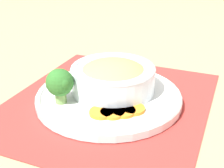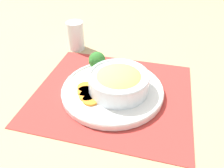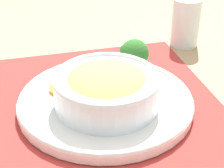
% 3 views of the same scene
% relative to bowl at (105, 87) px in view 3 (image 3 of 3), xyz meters
% --- Properties ---
extents(ground_plane, '(4.00, 4.00, 0.00)m').
position_rel_bowl_xyz_m(ground_plane, '(0.00, 0.02, -0.05)').
color(ground_plane, tan).
extents(placemat, '(0.47, 0.52, 0.00)m').
position_rel_bowl_xyz_m(placemat, '(0.00, 0.02, -0.05)').
color(placemat, '#B2332D').
rests_on(placemat, ground_plane).
extents(plate, '(0.31, 0.31, 0.02)m').
position_rel_bowl_xyz_m(plate, '(0.00, 0.02, -0.04)').
color(plate, white).
rests_on(plate, placemat).
extents(bowl, '(0.18, 0.18, 0.07)m').
position_rel_bowl_xyz_m(bowl, '(0.00, 0.00, 0.00)').
color(bowl, silver).
rests_on(bowl, plate).
extents(broccoli_floret, '(0.06, 0.06, 0.07)m').
position_rel_bowl_xyz_m(broccoli_floret, '(0.07, 0.10, 0.01)').
color(broccoli_floret, '#759E51').
rests_on(broccoli_floret, plate).
extents(carrot_slice_near, '(0.05, 0.05, 0.01)m').
position_rel_bowl_xyz_m(carrot_slice_near, '(-0.03, 0.10, -0.03)').
color(carrot_slice_near, orange).
rests_on(carrot_slice_near, plate).
extents(carrot_slice_middle, '(0.05, 0.05, 0.01)m').
position_rel_bowl_xyz_m(carrot_slice_middle, '(-0.04, 0.09, -0.03)').
color(carrot_slice_middle, orange).
rests_on(carrot_slice_middle, plate).
extents(carrot_slice_far, '(0.05, 0.05, 0.01)m').
position_rel_bowl_xyz_m(carrot_slice_far, '(-0.06, 0.07, -0.03)').
color(carrot_slice_far, orange).
rests_on(carrot_slice_far, plate).
extents(carrot_slice_extra, '(0.05, 0.05, 0.01)m').
position_rel_bowl_xyz_m(carrot_slice_extra, '(-0.07, 0.06, -0.03)').
color(carrot_slice_extra, orange).
rests_on(carrot_slice_extra, plate).
extents(water_glass, '(0.07, 0.07, 0.11)m').
position_rel_bowl_xyz_m(water_glass, '(0.23, 0.26, -0.00)').
color(water_glass, silver).
rests_on(water_glass, ground_plane).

